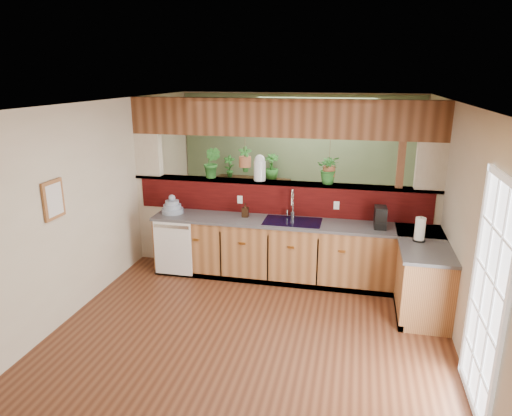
% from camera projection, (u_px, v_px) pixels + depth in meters
% --- Properties ---
extents(ground, '(4.60, 7.00, 0.01)m').
position_uv_depth(ground, '(261.00, 308.00, 5.94)').
color(ground, '#572D1B').
rests_on(ground, ground).
extents(ceiling, '(4.60, 7.00, 0.01)m').
position_uv_depth(ceiling, '(262.00, 104.00, 5.20)').
color(ceiling, brown).
rests_on(ceiling, ground).
extents(wall_back, '(4.60, 0.02, 2.60)m').
position_uv_depth(wall_back, '(299.00, 161.00, 8.84)').
color(wall_back, beige).
rests_on(wall_back, ground).
extents(wall_front, '(4.60, 0.02, 2.60)m').
position_uv_depth(wall_front, '(118.00, 413.00, 2.29)').
color(wall_front, beige).
rests_on(wall_front, ground).
extents(wall_left, '(0.02, 7.00, 2.60)m').
position_uv_depth(wall_left, '(92.00, 202.00, 6.05)').
color(wall_left, beige).
rests_on(wall_left, ground).
extents(wall_right, '(0.02, 7.00, 2.60)m').
position_uv_depth(wall_right, '(463.00, 226.00, 5.09)').
color(wall_right, beige).
rests_on(wall_right, ground).
extents(pass_through_partition, '(4.60, 0.21, 2.60)m').
position_uv_depth(pass_through_partition, '(282.00, 195.00, 6.86)').
color(pass_through_partition, beige).
rests_on(pass_through_partition, ground).
extents(pass_through_ledge, '(4.60, 0.21, 0.04)m').
position_uv_depth(pass_through_ledge, '(280.00, 183.00, 6.81)').
color(pass_through_ledge, brown).
rests_on(pass_through_ledge, ground).
extents(header_beam, '(4.60, 0.15, 0.55)m').
position_uv_depth(header_beam, '(281.00, 118.00, 6.54)').
color(header_beam, brown).
rests_on(header_beam, ground).
extents(sage_backwall, '(4.55, 0.02, 2.55)m').
position_uv_depth(sage_backwall, '(299.00, 162.00, 8.83)').
color(sage_backwall, '#5E744F').
rests_on(sage_backwall, ground).
extents(countertop, '(4.14, 1.52, 0.90)m').
position_uv_depth(countertop, '(332.00, 257.00, 6.45)').
color(countertop, brown).
rests_on(countertop, ground).
extents(dishwasher, '(0.58, 0.03, 0.82)m').
position_uv_depth(dishwasher, '(173.00, 248.00, 6.74)').
color(dishwasher, white).
rests_on(dishwasher, ground).
extents(navy_sink, '(0.82, 0.50, 0.18)m').
position_uv_depth(navy_sink, '(292.00, 227.00, 6.56)').
color(navy_sink, black).
rests_on(navy_sink, countertop).
extents(french_door, '(0.06, 1.02, 2.16)m').
position_uv_depth(french_door, '(487.00, 301.00, 3.95)').
color(french_door, white).
rests_on(french_door, ground).
extents(framed_print, '(0.04, 0.35, 0.45)m').
position_uv_depth(framed_print, '(54.00, 200.00, 5.22)').
color(framed_print, brown).
rests_on(framed_print, wall_left).
extents(faucet, '(0.19, 0.19, 0.44)m').
position_uv_depth(faucet, '(292.00, 203.00, 6.63)').
color(faucet, '#B7B7B2').
rests_on(faucet, countertop).
extents(dish_stack, '(0.33, 0.33, 0.29)m').
position_uv_depth(dish_stack, '(172.00, 207.00, 6.92)').
color(dish_stack, '#8896B0').
rests_on(dish_stack, countertop).
extents(soap_dispenser, '(0.10, 0.10, 0.21)m').
position_uv_depth(soap_dispenser, '(245.00, 210.00, 6.73)').
color(soap_dispenser, '#332012').
rests_on(soap_dispenser, countertop).
extents(coffee_maker, '(0.16, 0.27, 0.30)m').
position_uv_depth(coffee_maker, '(380.00, 218.00, 6.24)').
color(coffee_maker, black).
rests_on(coffee_maker, countertop).
extents(paper_towel, '(0.15, 0.15, 0.33)m').
position_uv_depth(paper_towel, '(420.00, 230.00, 5.74)').
color(paper_towel, black).
rests_on(paper_towel, countertop).
extents(glass_jar, '(0.18, 0.18, 0.39)m').
position_uv_depth(glass_jar, '(260.00, 168.00, 6.82)').
color(glass_jar, silver).
rests_on(glass_jar, pass_through_ledge).
extents(ledge_plant_left, '(0.30, 0.25, 0.48)m').
position_uv_depth(ledge_plant_left, '(212.00, 163.00, 6.96)').
color(ledge_plant_left, '#266724').
rests_on(ledge_plant_left, pass_through_ledge).
extents(ledge_plant_right, '(0.25, 0.25, 0.38)m').
position_uv_depth(ledge_plant_right, '(328.00, 171.00, 6.61)').
color(ledge_plant_right, '#266724').
rests_on(ledge_plant_right, pass_through_ledge).
extents(hanging_plant_a, '(0.23, 0.18, 0.50)m').
position_uv_depth(hanging_plant_a, '(245.00, 151.00, 6.80)').
color(hanging_plant_a, brown).
rests_on(hanging_plant_a, header_beam).
extents(hanging_plant_b, '(0.35, 0.31, 0.54)m').
position_uv_depth(hanging_plant_b, '(330.00, 157.00, 6.55)').
color(hanging_plant_b, brown).
rests_on(hanging_plant_b, header_beam).
extents(shelving_console, '(1.49, 0.57, 0.97)m').
position_uv_depth(shelving_console, '(253.00, 202.00, 9.02)').
color(shelving_console, black).
rests_on(shelving_console, ground).
extents(shelf_plant_a, '(0.24, 0.18, 0.43)m').
position_uv_depth(shelf_plant_a, '(229.00, 166.00, 8.92)').
color(shelf_plant_a, '#266724').
rests_on(shelf_plant_a, shelving_console).
extents(shelf_plant_b, '(0.29, 0.29, 0.48)m').
position_uv_depth(shelf_plant_b, '(272.00, 167.00, 8.73)').
color(shelf_plant_b, '#266724').
rests_on(shelf_plant_b, shelving_console).
extents(floor_plant, '(0.70, 0.60, 0.77)m').
position_uv_depth(floor_plant, '(362.00, 231.00, 7.69)').
color(floor_plant, '#266724').
rests_on(floor_plant, ground).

